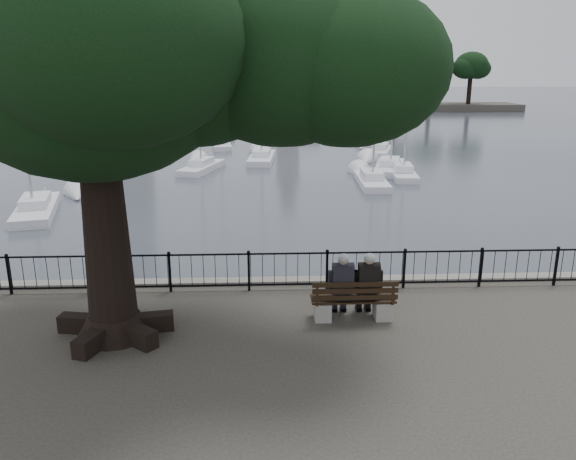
{
  "coord_description": "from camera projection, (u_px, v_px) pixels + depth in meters",
  "views": [
    {
      "loc": [
        -0.58,
        -10.97,
        5.48
      ],
      "look_at": [
        0.0,
        2.5,
        1.6
      ],
      "focal_mm": 35.0,
      "sensor_mm": 36.0,
      "label": 1
    }
  ],
  "objects": [
    {
      "name": "harbor",
      "position": [
        287.0,
        300.0,
        15.09
      ],
      "size": [
        260.0,
        260.0,
        1.2
      ],
      "color": "gray",
      "rests_on": "ground"
    },
    {
      "name": "tree",
      "position": [
        136.0,
        45.0,
        10.58
      ],
      "size": [
        11.01,
        7.69,
        8.99
      ],
      "color": "black",
      "rests_on": "ground"
    },
    {
      "name": "person_right",
      "position": [
        367.0,
        287.0,
        12.67
      ],
      "size": [
        0.46,
        0.78,
        1.59
      ],
      "color": "black",
      "rests_on": "ground"
    },
    {
      "name": "sailboat_f",
      "position": [
        262.0,
        157.0,
        40.79
      ],
      "size": [
        2.11,
        6.03,
        11.01
      ],
      "color": "white",
      "rests_on": "ground"
    },
    {
      "name": "bench",
      "position": [
        353.0,
        305.0,
        12.66
      ],
      "size": [
        1.9,
        0.57,
        1.0
      ],
      "color": "gray",
      "rests_on": "ground"
    },
    {
      "name": "sailboat_b",
      "position": [
        202.0,
        166.0,
        37.0
      ],
      "size": [
        2.83,
        5.48,
        10.63
      ],
      "color": "white",
      "rests_on": "ground"
    },
    {
      "name": "sailboat_i",
      "position": [
        389.0,
        165.0,
        36.86
      ],
      "size": [
        3.17,
        6.13,
        13.06
      ],
      "color": "white",
      "rests_on": "ground"
    },
    {
      "name": "far_shore",
      "position": [
        428.0,
        85.0,
        88.58
      ],
      "size": [
        30.0,
        8.6,
        9.18
      ],
      "color": "#34312C",
      "rests_on": "ground"
    },
    {
      "name": "person_left",
      "position": [
        342.0,
        288.0,
        12.65
      ],
      "size": [
        0.46,
        0.78,
        1.59
      ],
      "color": "black",
      "rests_on": "ground"
    },
    {
      "name": "lion_monument",
      "position": [
        288.0,
        109.0,
        59.71
      ],
      "size": [
        6.37,
        6.37,
        9.3
      ],
      "color": "gray",
      "rests_on": "ground"
    },
    {
      "name": "sailboat_g",
      "position": [
        380.0,
        150.0,
        44.37
      ],
      "size": [
        3.0,
        5.45,
        9.13
      ],
      "color": "white",
      "rests_on": "ground"
    },
    {
      "name": "sailboat_a",
      "position": [
        36.0,
        207.0,
        25.92
      ],
      "size": [
        2.99,
        6.0,
        11.61
      ],
      "color": "white",
      "rests_on": "ground"
    },
    {
      "name": "sailboat_e",
      "position": [
        101.0,
        158.0,
        40.25
      ],
      "size": [
        1.41,
        4.96,
        10.77
      ],
      "color": "white",
      "rests_on": "ground"
    },
    {
      "name": "sailboat_h",
      "position": [
        221.0,
        143.0,
        47.93
      ],
      "size": [
        2.06,
        5.44,
        12.09
      ],
      "color": "white",
      "rests_on": "ground"
    },
    {
      "name": "railing",
      "position": [
        288.0,
        269.0,
        14.32
      ],
      "size": [
        22.06,
        0.06,
        1.0
      ],
      "color": "black",
      "rests_on": "ground"
    },
    {
      "name": "lighthouse",
      "position": [
        117.0,
        10.0,
        67.44
      ],
      "size": [
        10.34,
        10.34,
        31.54
      ],
      "color": "gray",
      "rests_on": "ground"
    },
    {
      "name": "sailboat_d",
      "position": [
        403.0,
        172.0,
        34.9
      ],
      "size": [
        1.96,
        5.17,
        8.65
      ],
      "color": "white",
      "rests_on": "ground"
    },
    {
      "name": "sailboat_c",
      "position": [
        372.0,
        180.0,
        32.5
      ],
      "size": [
        1.71,
        5.44,
        10.07
      ],
      "color": "white",
      "rests_on": "ground"
    }
  ]
}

